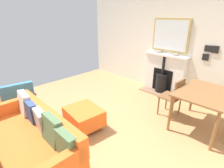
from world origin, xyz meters
The scene contains 12 objects.
ground_plane centered at (0.00, 0.00, 0.00)m, with size 5.54×5.32×0.01m, color #A87A4C.
wall_left centered at (-2.77, 0.00, 1.33)m, with size 0.12×5.32×2.67m, color silver.
fireplace centered at (-2.59, 0.23, 0.47)m, with size 0.51×1.19×1.07m.
mirror_over_mantel centered at (-2.68, 0.23, 1.54)m, with size 0.04×0.98×0.83m.
mantel_bowl_near centered at (-2.59, 0.00, 1.10)m, with size 0.14×0.14×0.05m.
mantel_bowl_far centered at (-2.59, 0.47, 1.10)m, with size 0.15×0.15×0.05m.
sofa centered at (0.99, 0.11, 0.35)m, with size 0.82×1.92×0.79m.
ottoman centered at (0.00, 0.04, 0.24)m, with size 0.64×0.74×0.40m.
armchair_accent centered at (0.70, -1.33, 0.44)m, with size 0.76×0.68×0.78m.
dining_table centered at (-1.57, 1.61, 0.66)m, with size 1.11×0.85×0.75m.
dining_chair_near_fireplace centered at (-1.56, 1.05, 0.50)m, with size 0.42×0.42×0.85m.
photo_gallery_row centered at (-2.70, 1.22, 1.26)m, with size 0.02×0.31×0.35m.
Camera 1 is at (1.62, 2.41, 2.05)m, focal length 27.76 mm.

